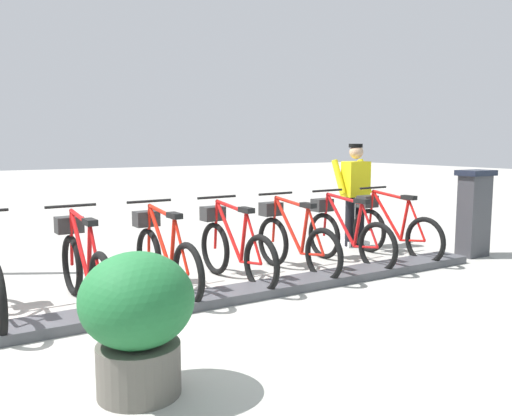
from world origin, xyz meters
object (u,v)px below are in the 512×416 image
at_px(planter_bush, 137,316).
at_px(payment_kiosk, 474,212).
at_px(bike_docked_2, 293,240).
at_px(bike_docked_4, 164,255).
at_px(bike_docked_3, 233,247).
at_px(bike_docked_0, 392,228).
at_px(worker_near_rack, 355,191).
at_px(bike_docked_1, 346,234).
at_px(bike_docked_5, 83,265).

bearing_deg(planter_bush, payment_kiosk, -74.03).
height_order(bike_docked_2, bike_docked_4, same).
relative_size(bike_docked_2, bike_docked_3, 1.00).
xyz_separation_m(bike_docked_0, bike_docked_3, (0.00, 2.66, 0.00)).
bearing_deg(worker_near_rack, bike_docked_3, 108.07).
relative_size(bike_docked_1, planter_bush, 1.77).
relative_size(bike_docked_5, worker_near_rack, 1.04).
bearing_deg(bike_docked_2, bike_docked_3, 90.00).
xyz_separation_m(bike_docked_2, planter_bush, (-2.20, 2.83, 0.11)).
bearing_deg(bike_docked_1, worker_near_rack, -47.16).
xyz_separation_m(bike_docked_1, bike_docked_2, (0.00, 0.89, 0.00)).
relative_size(bike_docked_0, worker_near_rack, 1.04).
distance_m(bike_docked_2, bike_docked_5, 2.66).
bearing_deg(payment_kiosk, bike_docked_1, 73.83).
bearing_deg(bike_docked_0, bike_docked_1, 90.00).
bearing_deg(bike_docked_4, worker_near_rack, -76.15).
bearing_deg(bike_docked_5, worker_near_rack, -78.80).
bearing_deg(worker_near_rack, payment_kiosk, -145.40).
distance_m(bike_docked_0, bike_docked_4, 3.54).
distance_m(bike_docked_1, bike_docked_4, 2.66).
distance_m(bike_docked_3, worker_near_rack, 2.91).
xyz_separation_m(bike_docked_0, planter_bush, (-2.20, 4.60, 0.11)).
distance_m(bike_docked_1, bike_docked_2, 0.89).
xyz_separation_m(bike_docked_1, bike_docked_5, (0.00, 3.54, 0.00)).
bearing_deg(bike_docked_0, bike_docked_5, 90.00).
bearing_deg(bike_docked_2, bike_docked_0, -90.00).
height_order(payment_kiosk, planter_bush, payment_kiosk).
relative_size(bike_docked_3, bike_docked_4, 1.00).
bearing_deg(bike_docked_3, worker_near_rack, -71.93).
xyz_separation_m(bike_docked_2, bike_docked_4, (0.00, 1.77, 0.00)).
relative_size(bike_docked_2, bike_docked_4, 1.00).
bearing_deg(payment_kiosk, bike_docked_2, 78.68).
relative_size(bike_docked_0, bike_docked_2, 1.00).
xyz_separation_m(payment_kiosk, bike_docked_1, (0.57, 1.97, -0.24)).
xyz_separation_m(bike_docked_4, worker_near_rack, (0.89, -3.62, 0.48)).
bearing_deg(bike_docked_3, payment_kiosk, -98.69).
relative_size(bike_docked_0, planter_bush, 1.77).
distance_m(bike_docked_0, planter_bush, 5.10).
height_order(bike_docked_0, planter_bush, bike_docked_0).
bearing_deg(bike_docked_3, bike_docked_5, 90.00).
distance_m(payment_kiosk, worker_near_rack, 1.79).
relative_size(bike_docked_3, bike_docked_5, 1.00).
relative_size(payment_kiosk, bike_docked_4, 0.74).
xyz_separation_m(bike_docked_1, planter_bush, (-2.20, 3.72, 0.11)).
xyz_separation_m(bike_docked_0, bike_docked_4, (0.00, 3.54, 0.00)).
bearing_deg(bike_docked_2, payment_kiosk, -101.32).
relative_size(bike_docked_0, bike_docked_4, 1.00).
relative_size(bike_docked_4, bike_docked_5, 1.00).
height_order(bike_docked_3, planter_bush, bike_docked_3).
xyz_separation_m(bike_docked_3, worker_near_rack, (0.89, -2.73, 0.48)).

